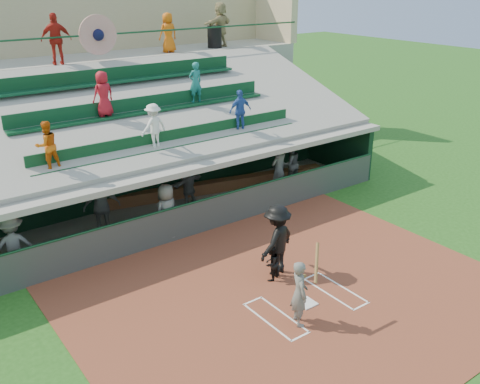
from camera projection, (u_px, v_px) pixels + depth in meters
ground at (306, 304)px, 13.50m from camera, size 100.00×100.00×0.00m
dirt_slab at (293, 295)px, 13.87m from camera, size 11.00×9.00×0.02m
home_plate at (307, 303)px, 13.48m from camera, size 0.43×0.43×0.03m
batters_box_chalk at (307, 303)px, 13.49m from camera, size 2.65×1.85×0.01m
dugout_floor at (173, 214)px, 18.53m from camera, size 16.00×3.50×0.04m
concourse_slab at (92, 112)px, 22.70m from camera, size 20.00×3.00×4.60m
grandstand at (122, 128)px, 20.48m from camera, size 20.40×10.40×7.80m
batter_at_plate at (300, 293)px, 12.45m from camera, size 0.92×0.77×1.95m
catcher at (271, 263)px, 14.38m from camera, size 0.60×0.54×1.00m
home_umpire at (277, 240)px, 14.51m from camera, size 1.48×1.11×2.03m
dugout_bench at (154, 196)px, 19.48m from camera, size 13.66×3.39×0.42m
dugout_player_a at (13, 246)px, 14.38m from camera, size 1.26×0.83×1.82m
dugout_player_b at (102, 207)px, 16.64m from camera, size 1.22×0.71×1.96m
dugout_player_c at (167, 212)px, 16.48m from camera, size 1.01×0.81×1.80m
dugout_player_d at (188, 184)px, 18.93m from camera, size 1.56×0.81×1.61m
dugout_player_e at (279, 170)px, 19.69m from camera, size 0.80×0.60×2.00m
dugout_player_f at (290, 164)px, 20.72m from camera, size 0.89×0.72×1.76m
trash_bin at (215, 37)px, 24.43m from camera, size 0.65×0.65×0.97m
concourse_staff_a at (56, 39)px, 19.63m from camera, size 1.16×0.68×1.86m
concourse_staff_b at (168, 33)px, 22.85m from camera, size 0.81×0.53×1.65m
concourse_staff_c at (220, 25)px, 24.51m from camera, size 1.94×1.21×1.99m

